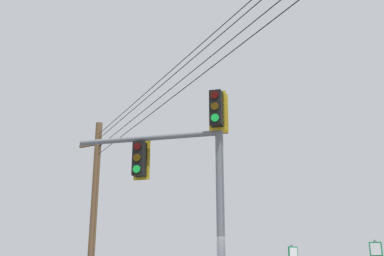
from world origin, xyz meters
TOP-DOWN VIEW (x-y plane):
  - signal_mast_assembly at (-0.14, 0.01)m, footprint 2.99×3.38m
  - utility_pole_wooden at (-1.63, -9.80)m, footprint 1.00×2.06m
  - overhead_wire_span at (-0.42, 1.49)m, footprint 2.45×22.60m

SIDE VIEW (x-z plane):
  - utility_pole_wooden at x=-1.63m, z-range 0.13..8.39m
  - signal_mast_assembly at x=-0.14m, z-range 1.26..7.40m
  - overhead_wire_span at x=-0.42m, z-range 6.77..8.33m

